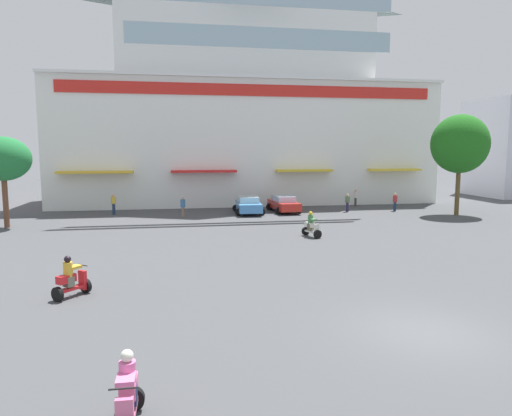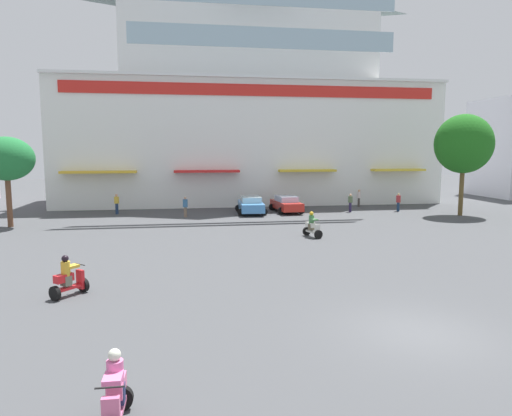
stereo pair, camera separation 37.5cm
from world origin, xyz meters
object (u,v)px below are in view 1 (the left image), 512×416
pedestrian_3 (183,206)px  parked_car_0 (248,205)px  parked_car_1 (284,204)px  pedestrian_1 (395,201)px  scooter_rider_0 (128,396)px  scooter_rider_4 (311,226)px  pedestrian_0 (114,203)px  pedestrian_2 (347,202)px  plaza_tree_1 (460,144)px  plaza_tree_0 (3,159)px  scooter_rider_1 (71,280)px  pedestrian_4 (356,197)px

pedestrian_3 → parked_car_0: bearing=13.0°
parked_car_1 → pedestrian_1: 9.70m
scooter_rider_0 → scooter_rider_4: 20.34m
pedestrian_0 → pedestrian_2: bearing=-5.0°
plaza_tree_1 → pedestrian_3: size_ratio=4.97×
parked_car_1 → pedestrian_2: 5.46m
plaza_tree_0 → parked_car_0: (17.31, 4.02, -3.91)m
parked_car_1 → pedestrian_2: bearing=-8.1°
plaza_tree_1 → scooter_rider_1: bearing=-147.2°
plaza_tree_0 → pedestrian_0: 9.12m
plaza_tree_0 → pedestrian_3: 12.79m
scooter_rider_0 → pedestrian_4: 36.54m
pedestrian_4 → plaza_tree_0: bearing=-165.9°
pedestrian_2 → pedestrian_4: bearing=58.1°
scooter_rider_0 → pedestrian_1: (19.64, 28.51, 0.24)m
pedestrian_3 → plaza_tree_0: bearing=-166.9°
pedestrian_0 → pedestrian_3: size_ratio=1.03×
plaza_tree_1 → scooter_rider_0: (-23.47, -25.39, -5.08)m
pedestrian_3 → scooter_rider_1: bearing=-102.5°
parked_car_1 → scooter_rider_0: (-10.00, -29.53, -0.07)m
pedestrian_4 → plaza_tree_1: bearing=-48.2°
scooter_rider_4 → pedestrian_1: 14.77m
pedestrian_0 → pedestrian_4: (21.56, 1.63, -0.03)m
plaza_tree_1 → scooter_rider_4: 16.88m
plaza_tree_1 → parked_car_1: plaza_tree_1 is taller
pedestrian_3 → pedestrian_4: 16.55m
pedestrian_0 → parked_car_1: bearing=-3.7°
scooter_rider_4 → pedestrian_4: pedestrian_4 is taller
plaza_tree_1 → pedestrian_0: bearing=169.6°
scooter_rider_1 → pedestrian_4: 31.12m
plaza_tree_1 → pedestrian_3: (-21.98, 2.43, -4.81)m
plaza_tree_1 → parked_car_1: size_ratio=1.77×
scooter_rider_1 → pedestrian_0: pedestrian_0 is taller
plaza_tree_0 → pedestrian_3: bearing=13.1°
scooter_rider_0 → plaza_tree_1: bearing=47.3°
parked_car_0 → scooter_rider_1: 22.74m
scooter_rider_1 → pedestrian_0: 22.00m
scooter_rider_1 → pedestrian_1: bearing=41.7°
plaza_tree_0 → parked_car_0: size_ratio=1.40×
parked_car_1 → pedestrian_3: bearing=-168.6°
scooter_rider_0 → pedestrian_1: 34.62m
scooter_rider_4 → parked_car_0: bearing=101.4°
parked_car_1 → scooter_rider_0: 31.18m
scooter_rider_4 → pedestrian_1: bearing=44.2°
scooter_rider_1 → pedestrian_3: 19.80m
scooter_rider_4 → scooter_rider_1: bearing=-140.6°
pedestrian_0 → pedestrian_4: size_ratio=1.04×
plaza_tree_0 → pedestrian_2: plaza_tree_0 is taller
parked_car_0 → scooter_rider_0: 29.87m
parked_car_0 → pedestrian_1: bearing=-2.5°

